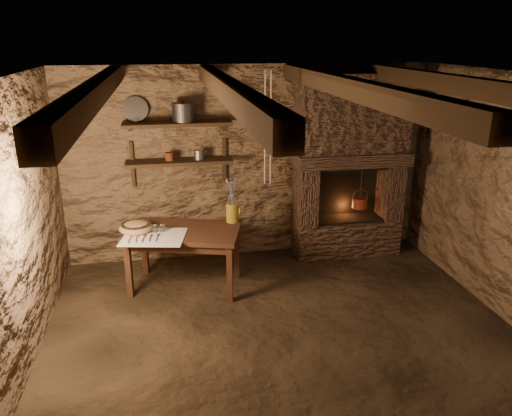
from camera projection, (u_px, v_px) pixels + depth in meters
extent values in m
plane|color=black|center=(284.00, 336.00, 4.75)|extent=(4.50, 4.50, 0.00)
cube|color=brown|center=(248.00, 163.00, 6.22)|extent=(4.50, 0.04, 2.40)
cube|color=brown|center=(382.00, 354.00, 2.50)|extent=(4.50, 0.04, 2.40)
cube|color=brown|center=(12.00, 236.00, 3.97)|extent=(0.04, 4.00, 2.40)
cube|color=black|center=(289.00, 77.00, 3.97)|extent=(4.50, 4.00, 0.04)
cube|color=black|center=(95.00, 92.00, 3.74)|extent=(0.14, 3.95, 0.16)
cube|color=black|center=(227.00, 90.00, 3.91)|extent=(0.14, 3.95, 0.16)
cube|color=black|center=(348.00, 87.00, 4.08)|extent=(0.14, 3.95, 0.16)
cube|color=black|center=(460.00, 85.00, 4.26)|extent=(0.14, 3.95, 0.16)
cube|color=black|center=(179.00, 162.00, 5.89)|extent=(1.25, 0.30, 0.04)
cube|color=black|center=(177.00, 124.00, 5.74)|extent=(1.25, 0.30, 0.04)
cube|color=#36241B|center=(345.00, 236.00, 6.54)|extent=(1.35, 0.45, 0.45)
cube|color=#36241B|center=(305.00, 195.00, 6.24)|extent=(0.23, 0.45, 0.75)
cube|color=#36241B|center=(389.00, 190.00, 6.44)|extent=(0.23, 0.45, 0.75)
cube|color=#36241B|center=(351.00, 158.00, 6.16)|extent=(1.43, 0.51, 0.16)
cube|color=#36241B|center=(353.00, 113.00, 6.01)|extent=(1.35, 0.45, 0.94)
cube|color=black|center=(343.00, 188.00, 6.52)|extent=(0.90, 0.06, 0.75)
cube|color=#351D12|center=(183.00, 232.00, 5.48)|extent=(1.36, 1.00, 0.05)
cube|color=#351D12|center=(184.00, 238.00, 5.50)|extent=(1.23, 0.87, 0.09)
cube|color=silver|center=(154.00, 237.00, 5.26)|extent=(0.73, 0.64, 0.01)
cylinder|color=#A5831F|center=(232.00, 212.00, 5.67)|extent=(0.18, 0.18, 0.22)
torus|color=#A5831F|center=(239.00, 210.00, 5.68)|extent=(0.02, 0.12, 0.12)
ellipsoid|color=#9C7243|center=(136.00, 228.00, 5.40)|extent=(0.41, 0.41, 0.13)
cylinder|color=#322F2D|center=(184.00, 113.00, 5.72)|extent=(0.31, 0.31, 0.19)
cylinder|color=gray|center=(135.00, 109.00, 5.70)|extent=(0.29, 0.13, 0.28)
cylinder|color=#551D11|center=(169.00, 157.00, 5.85)|extent=(0.10, 0.10, 0.09)
cylinder|color=maroon|center=(360.00, 203.00, 6.37)|extent=(0.23, 0.23, 0.13)
torus|color=#322F2D|center=(360.00, 197.00, 6.34)|extent=(0.21, 0.01, 0.21)
cylinder|color=#322F2D|center=(361.00, 184.00, 6.29)|extent=(0.01, 0.01, 0.44)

